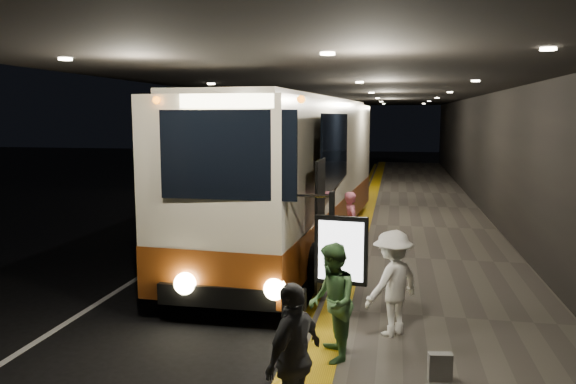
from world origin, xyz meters
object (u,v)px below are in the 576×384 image
(coach_second, at_px, (342,151))
(passenger_waiting_grey, at_px, (294,357))
(passenger_waiting_green, at_px, (332,302))
(stanchion_post, at_px, (337,265))
(passenger_boarding, at_px, (351,224))
(bag_polka, at_px, (440,367))
(info_sign, at_px, (341,252))
(coach_main, at_px, (295,178))
(passenger_waiting_white, at_px, (392,283))

(coach_second, xyz_separation_m, passenger_waiting_grey, (2.02, -26.36, -0.65))
(passenger_waiting_green, distance_m, stanchion_post, 3.28)
(passenger_boarding, relative_size, passenger_waiting_grey, 0.96)
(bag_polka, xyz_separation_m, stanchion_post, (-1.74, 3.65, 0.32))
(bag_polka, bearing_deg, info_sign, 131.25)
(coach_second, bearing_deg, stanchion_post, -83.19)
(coach_main, xyz_separation_m, bag_polka, (3.35, -7.82, -1.58))
(passenger_boarding, xyz_separation_m, info_sign, (0.20, -4.73, 0.44))
(coach_main, xyz_separation_m, info_sign, (1.86, -6.12, -0.51))
(coach_second, xyz_separation_m, passenger_waiting_green, (2.22, -24.44, -0.65))
(passenger_boarding, height_order, passenger_waiting_green, passenger_waiting_green)
(info_sign, bearing_deg, coach_main, 113.39)
(coach_second, distance_m, bag_polka, 25.14)
(coach_main, relative_size, passenger_waiting_white, 7.62)
(passenger_boarding, height_order, passenger_waiting_grey, passenger_waiting_grey)
(passenger_waiting_grey, xyz_separation_m, bag_polka, (1.69, 1.52, -0.66))
(passenger_waiting_white, relative_size, info_sign, 0.91)
(passenger_waiting_green, distance_m, bag_polka, 1.67)
(passenger_waiting_grey, height_order, stanchion_post, passenger_waiting_grey)
(coach_second, distance_m, stanchion_post, 21.30)
(passenger_waiting_green, height_order, passenger_waiting_grey, passenger_waiting_grey)
(stanchion_post, bearing_deg, passenger_waiting_green, -85.55)
(passenger_waiting_green, height_order, passenger_waiting_white, same)
(coach_main, height_order, passenger_boarding, coach_main)
(passenger_waiting_grey, height_order, bag_polka, passenger_waiting_grey)
(passenger_waiting_green, distance_m, info_sign, 1.37)
(coach_main, relative_size, passenger_waiting_green, 7.62)
(coach_second, relative_size, passenger_waiting_white, 6.48)
(passenger_waiting_grey, distance_m, stanchion_post, 5.18)
(info_sign, bearing_deg, bag_polka, -42.24)
(bag_polka, bearing_deg, coach_main, 113.16)
(coach_main, height_order, coach_second, coach_main)
(passenger_boarding, height_order, bag_polka, passenger_boarding)
(passenger_waiting_green, xyz_separation_m, stanchion_post, (-0.25, 3.25, -0.34))
(info_sign, bearing_deg, passenger_boarding, 98.93)
(passenger_waiting_white, bearing_deg, passenger_boarding, -127.42)
(info_sign, height_order, stanchion_post, info_sign)
(passenger_waiting_grey, bearing_deg, coach_second, -153.39)
(coach_second, height_order, bag_polka, coach_second)
(coach_second, bearing_deg, passenger_boarding, -82.24)
(coach_second, relative_size, passenger_waiting_green, 6.48)
(coach_main, xyz_separation_m, passenger_waiting_white, (2.70, -6.32, -0.92))
(passenger_waiting_grey, bearing_deg, passenger_boarding, -157.76)
(passenger_waiting_grey, xyz_separation_m, info_sign, (0.20, 3.22, 0.41))
(stanchion_post, bearing_deg, passenger_waiting_grey, -89.45)
(bag_polka, bearing_deg, coach_second, 98.49)
(coach_main, distance_m, info_sign, 6.42)
(stanchion_post, bearing_deg, info_sign, -82.68)
(passenger_waiting_grey, bearing_deg, passenger_waiting_white, -176.75)
(coach_second, xyz_separation_m, info_sign, (2.22, -23.13, -0.24))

